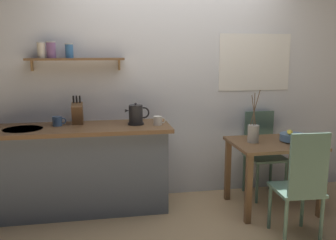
{
  "coord_description": "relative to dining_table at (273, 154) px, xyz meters",
  "views": [
    {
      "loc": [
        -0.78,
        -3.44,
        1.66
      ],
      "look_at": [
        -0.1,
        0.25,
        0.95
      ],
      "focal_mm": 39.42,
      "sensor_mm": 36.0,
      "label": 1
    }
  ],
  "objects": [
    {
      "name": "twig_vase",
      "position": [
        -0.22,
        0.03,
        0.22
      ],
      "size": [
        0.12,
        0.12,
        0.54
      ],
      "color": "#B7B2A8",
      "rests_on": "dining_table"
    },
    {
      "name": "knife_block",
      "position": [
        -2.0,
        0.41,
        0.43
      ],
      "size": [
        0.11,
        0.18,
        0.3
      ],
      "color": "brown",
      "rests_on": "kitchen_counter"
    },
    {
      "name": "electric_kettle",
      "position": [
        -1.4,
        0.29,
        0.41
      ],
      "size": [
        0.25,
        0.17,
        0.23
      ],
      "color": "black",
      "rests_on": "kitchen_counter"
    },
    {
      "name": "kitchen_counter",
      "position": [
        -1.98,
        0.3,
        -0.14
      ],
      "size": [
        1.83,
        0.63,
        0.9
      ],
      "color": "slate",
      "rests_on": "ground_plane"
    },
    {
      "name": "dining_chair_far",
      "position": [
        0.07,
        0.4,
        -0.06
      ],
      "size": [
        0.4,
        0.43,
        0.96
      ],
      "color": "#4C6B5B",
      "rests_on": "ground_plane"
    },
    {
      "name": "back_wall",
      "position": [
        -0.77,
        0.63,
        0.76
      ],
      "size": [
        6.8,
        0.11,
        2.7
      ],
      "color": "silver",
      "rests_on": "ground_plane"
    },
    {
      "name": "coffee_mug_by_sink",
      "position": [
        -2.2,
        0.36,
        0.36
      ],
      "size": [
        0.14,
        0.1,
        0.09
      ],
      "color": "#3D5B89",
      "rests_on": "kitchen_counter"
    },
    {
      "name": "ground_plane",
      "position": [
        -0.98,
        -0.02,
        -0.6
      ],
      "size": [
        14.0,
        14.0,
        0.0
      ],
      "primitive_type": "plane",
      "color": "tan"
    },
    {
      "name": "coffee_mug_spare",
      "position": [
        -1.19,
        0.21,
        0.35
      ],
      "size": [
        0.13,
        0.09,
        0.09
      ],
      "color": "white",
      "rests_on": "kitchen_counter"
    },
    {
      "name": "dining_chair_near",
      "position": [
        -0.08,
        -0.7,
        -0.06
      ],
      "size": [
        0.4,
        0.42,
        1.0
      ],
      "color": "#4C6B5B",
      "rests_on": "ground_plane"
    },
    {
      "name": "dining_table",
      "position": [
        0.0,
        0.0,
        0.0
      ],
      "size": [
        0.87,
        0.7,
        0.72
      ],
      "color": "brown",
      "rests_on": "ground_plane"
    },
    {
      "name": "wall_shelf",
      "position": [
        -2.09,
        0.47,
        1.01
      ],
      "size": [
        0.99,
        0.2,
        0.3
      ],
      "color": "brown"
    },
    {
      "name": "fruit_bowl",
      "position": [
        0.19,
        -0.02,
        0.18
      ],
      "size": [
        0.26,
        0.26,
        0.13
      ],
      "color": "#51759E",
      "rests_on": "dining_table"
    }
  ]
}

